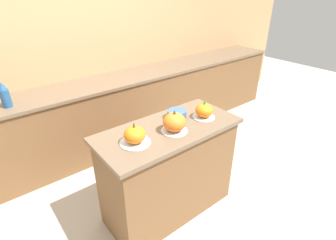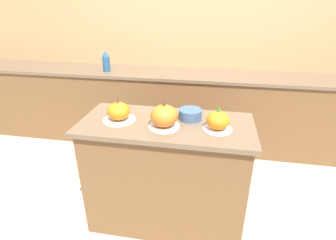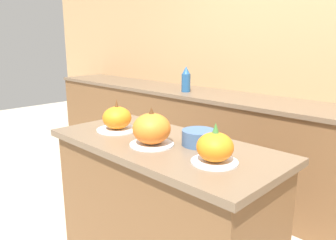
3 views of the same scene
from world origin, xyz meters
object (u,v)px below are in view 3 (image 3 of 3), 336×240
mixing_bowl (199,138)px  bottle_tall (186,80)px  pumpkin_cake_right (215,148)px  pumpkin_cake_center (152,130)px  pumpkin_cake_left (117,119)px

mixing_bowl → bottle_tall: bearing=133.8°
pumpkin_cake_right → bottle_tall: bottle_tall is taller
pumpkin_cake_center → mixing_bowl: bearing=44.9°
pumpkin_cake_left → pumpkin_cake_right: 0.71m
pumpkin_cake_center → bottle_tall: 1.66m
pumpkin_cake_right → bottle_tall: (-1.33, 1.32, 0.07)m
pumpkin_cake_left → bottle_tall: size_ratio=0.95×
pumpkin_cake_center → mixing_bowl: 0.23m
pumpkin_cake_right → bottle_tall: bearing=135.3°
bottle_tall → pumpkin_cake_left: bearing=-64.2°
pumpkin_cake_center → bottle_tall: size_ratio=0.88×
pumpkin_cake_center → mixing_bowl: (0.16, 0.16, -0.04)m
pumpkin_cake_right → mixing_bowl: bearing=145.2°
pumpkin_cake_left → pumpkin_cake_center: size_ratio=1.08×
pumpkin_cake_center → pumpkin_cake_right: bearing=3.8°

